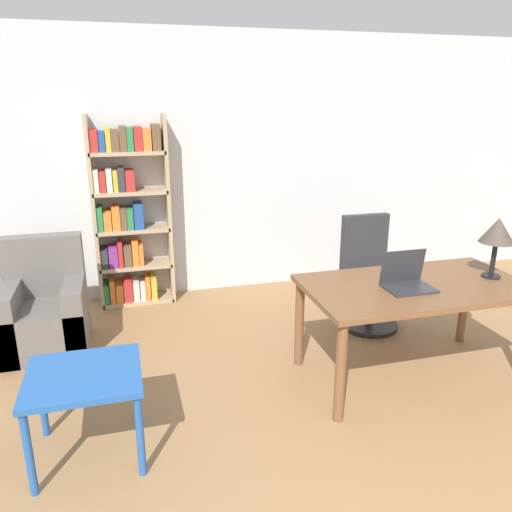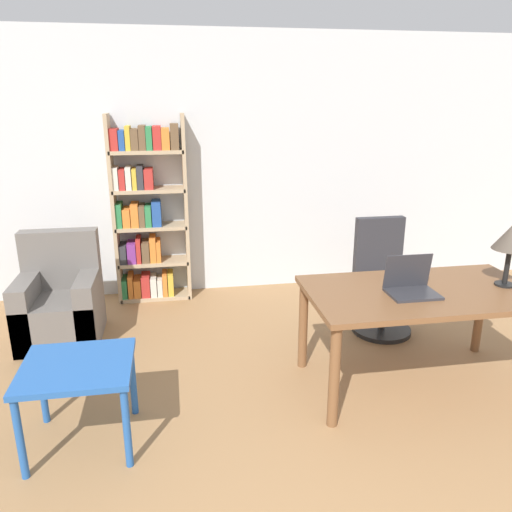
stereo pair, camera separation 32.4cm
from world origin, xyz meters
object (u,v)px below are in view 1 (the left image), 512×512
object	(u,v)px
desk	(415,296)
table_lamp	(497,232)
laptop	(407,280)
office_chair	(368,279)
armchair	(45,313)
bookshelf	(127,216)
side_table_blue	(84,385)

from	to	relation	value
desk	table_lamp	distance (m)	0.77
laptop	office_chair	distance (m)	1.06
table_lamp	armchair	xyz separation A→B (m)	(-3.35, 1.24, -0.79)
laptop	bookshelf	distance (m)	2.81
armchair	bookshelf	size ratio (longest dim) A/B	0.49
desk	bookshelf	distance (m)	2.86
side_table_blue	armchair	world-z (taller)	armchair
table_lamp	office_chair	distance (m)	1.26
armchair	bookshelf	bearing A→B (deg)	48.08
laptop	bookshelf	size ratio (longest dim) A/B	0.18
table_lamp	bookshelf	size ratio (longest dim) A/B	0.24
bookshelf	armchair	bearing A→B (deg)	-131.92
table_lamp	armchair	world-z (taller)	table_lamp
desk	bookshelf	world-z (taller)	bookshelf
laptop	side_table_blue	xyz separation A→B (m)	(-2.20, -0.25, -0.34)
desk	side_table_blue	size ratio (longest dim) A/B	2.54
desk	office_chair	xyz separation A→B (m)	(0.12, 0.93, -0.21)
desk	armchair	distance (m)	3.00
desk	office_chair	distance (m)	0.96
office_chair	side_table_blue	distance (m)	2.72
office_chair	armchair	bearing A→B (deg)	174.03
armchair	bookshelf	xyz separation A→B (m)	(0.74, 0.82, 0.61)
table_lamp	bookshelf	world-z (taller)	bookshelf
armchair	side_table_blue	bearing A→B (deg)	-75.04
table_lamp	bookshelf	xyz separation A→B (m)	(-2.61, 2.06, -0.18)
laptop	office_chair	xyz separation A→B (m)	(0.23, 0.97, -0.36)
desk	bookshelf	size ratio (longest dim) A/B	0.86
laptop	office_chair	world-z (taller)	office_chair
laptop	side_table_blue	distance (m)	2.24
table_lamp	armchair	distance (m)	3.65
side_table_blue	desk	bearing A→B (deg)	7.19
laptop	armchair	size ratio (longest dim) A/B	0.36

